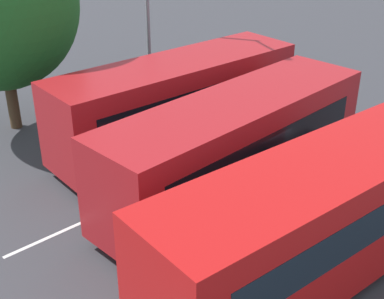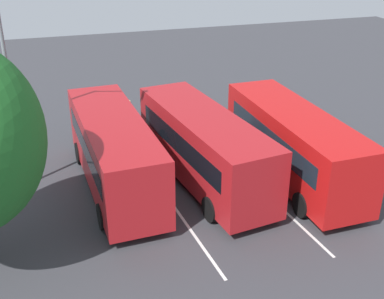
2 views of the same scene
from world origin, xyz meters
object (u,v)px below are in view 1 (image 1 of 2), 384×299
bus_far_left (320,217)px  bus_center_left (236,146)px  bus_center_right (178,101)px  pedestrian (340,97)px

bus_far_left → bus_center_left: 4.07m
bus_far_left → bus_center_right: bearing=77.3°
bus_far_left → pedestrian: (8.22, 5.97, -0.83)m
bus_center_left → pedestrian: bus_center_left is taller
bus_center_left → bus_center_right: size_ratio=1.01×
bus_far_left → pedestrian: size_ratio=5.72×
bus_center_right → pedestrian: (6.67, -1.89, -0.83)m
bus_far_left → bus_center_right: 8.01m
bus_center_left → bus_center_right: bearing=72.1°
bus_center_right → bus_center_left: bearing=-102.7°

